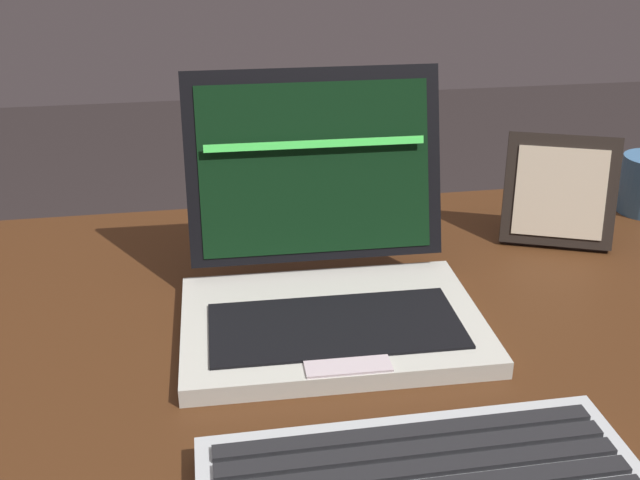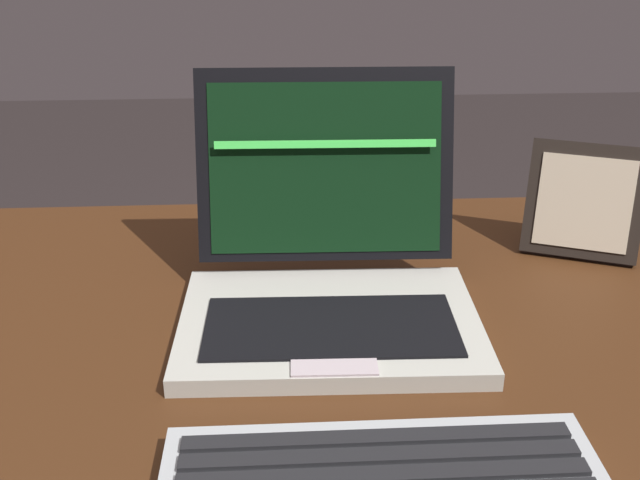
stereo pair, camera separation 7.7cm
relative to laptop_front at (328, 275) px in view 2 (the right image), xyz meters
The scene contains 3 objects.
desk 0.16m from the laptop_front, 151.27° to the right, with size 1.44×0.73×0.75m.
laptop_front is the anchor object (origin of this frame).
photo_frame 0.35m from the laptop_front, 22.69° to the left, with size 0.15×0.10×0.14m.
Camera 2 is at (0.02, -0.67, 1.17)m, focal length 42.31 mm.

